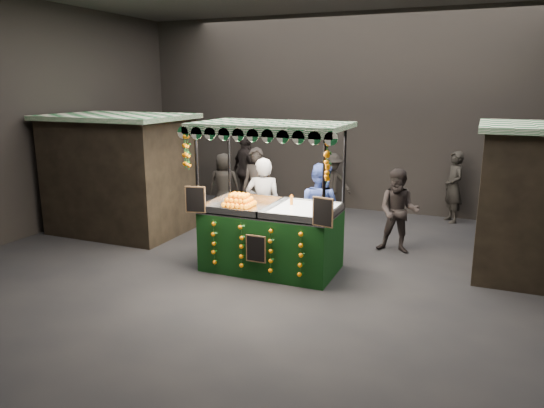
% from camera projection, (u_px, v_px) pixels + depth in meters
% --- Properties ---
extents(ground, '(12.00, 12.00, 0.00)m').
position_uv_depth(ground, '(290.00, 271.00, 9.01)').
color(ground, black).
rests_on(ground, ground).
extents(market_hall, '(12.10, 10.10, 5.05)m').
position_uv_depth(market_hall, '(291.00, 75.00, 8.23)').
color(market_hall, black).
rests_on(market_hall, ground).
extents(neighbour_stall_left, '(3.00, 2.20, 2.60)m').
position_uv_depth(neighbour_stall_left, '(121.00, 173.00, 11.25)').
color(neighbour_stall_left, black).
rests_on(neighbour_stall_left, ground).
extents(juice_stall, '(2.69, 1.58, 2.61)m').
position_uv_depth(juice_stall, '(271.00, 226.00, 8.90)').
color(juice_stall, black).
rests_on(juice_stall, ground).
extents(vendor_grey, '(0.79, 0.64, 1.88)m').
position_uv_depth(vendor_grey, '(263.00, 206.00, 9.83)').
color(vendor_grey, slate).
rests_on(vendor_grey, ground).
extents(vendor_blue, '(1.03, 0.89, 1.80)m').
position_uv_depth(vendor_blue, '(319.00, 210.00, 9.68)').
color(vendor_blue, navy).
rests_on(vendor_blue, ground).
extents(shopper_0, '(0.72, 0.50, 1.88)m').
position_uv_depth(shopper_0, '(257.00, 190.00, 11.30)').
color(shopper_0, black).
rests_on(shopper_0, ground).
extents(shopper_1, '(0.81, 0.63, 1.66)m').
position_uv_depth(shopper_1, '(398.00, 211.00, 9.84)').
color(shopper_1, black).
rests_on(shopper_1, ground).
extents(shopper_2, '(1.21, 1.02, 1.94)m').
position_uv_depth(shopper_2, '(246.00, 171.00, 13.58)').
color(shopper_2, black).
rests_on(shopper_2, ground).
extents(shopper_3, '(1.16, 1.02, 1.56)m').
position_uv_depth(shopper_3, '(331.00, 184.00, 12.83)').
color(shopper_3, black).
rests_on(shopper_3, ground).
extents(shopper_4, '(0.90, 0.73, 1.59)m').
position_uv_depth(shopper_4, '(224.00, 185.00, 12.60)').
color(shopper_4, black).
rests_on(shopper_4, ground).
extents(shopper_6, '(0.65, 0.74, 1.71)m').
position_uv_depth(shopper_6, '(454.00, 187.00, 12.03)').
color(shopper_6, black).
rests_on(shopper_6, ground).
extents(shopper_7, '(0.74, 1.10, 1.74)m').
position_uv_depth(shopper_7, '(521.00, 210.00, 9.77)').
color(shopper_7, black).
rests_on(shopper_7, ground).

